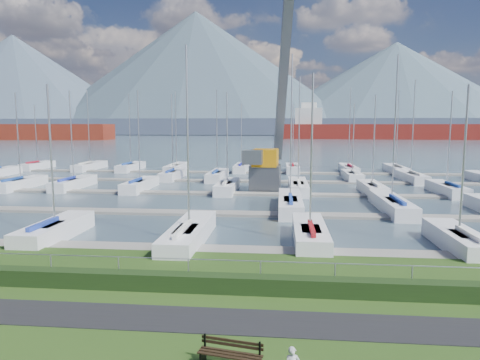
# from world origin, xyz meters

# --- Properties ---
(path) EXTENTS (160.00, 2.00, 0.04)m
(path) POSITION_xyz_m (0.00, -3.00, 0.01)
(path) COLOR black
(path) RESTS_ON grass
(water) EXTENTS (800.00, 540.00, 0.20)m
(water) POSITION_xyz_m (0.00, 260.00, -0.40)
(water) COLOR #3F515C
(hedge) EXTENTS (80.00, 0.70, 0.70)m
(hedge) POSITION_xyz_m (0.00, -0.40, 0.35)
(hedge) COLOR black
(hedge) RESTS_ON grass
(fence) EXTENTS (80.00, 0.04, 0.04)m
(fence) POSITION_xyz_m (0.00, 0.00, 1.20)
(fence) COLOR #9C9EA4
(fence) RESTS_ON grass
(foothill) EXTENTS (900.00, 80.00, 12.00)m
(foothill) POSITION_xyz_m (0.00, 330.00, 6.00)
(foothill) COLOR #434D62
(foothill) RESTS_ON water
(mountains) EXTENTS (1190.00, 360.00, 115.00)m
(mountains) POSITION_xyz_m (7.35, 404.62, 46.68)
(mountains) COLOR #3D455A
(mountains) RESTS_ON water
(docks) EXTENTS (90.00, 41.60, 0.25)m
(docks) POSITION_xyz_m (0.00, 26.00, -0.22)
(docks) COLOR gray
(docks) RESTS_ON water
(bench_right) EXTENTS (1.85, 0.75, 0.85)m
(bench_right) POSITION_xyz_m (1.46, -5.86, 0.42)
(bench_right) COLOR black
(bench_right) RESTS_ON grass
(crane) EXTENTS (5.22, 13.28, 22.35)m
(crane) POSITION_xyz_m (1.56, 30.05, 5.33)
(crane) COLOR #54565B
(crane) RESTS_ON water
(cargo_ship_west) EXTENTS (93.59, 23.40, 21.50)m
(cargo_ship_west) POSITION_xyz_m (-133.87, 188.29, 3.61)
(cargo_ship_west) COLOR maroon
(cargo_ship_west) RESTS_ON water
(cargo_ship_mid) EXTENTS (102.14, 27.69, 21.50)m
(cargo_ship_mid) POSITION_xyz_m (48.18, 216.51, 3.53)
(cargo_ship_mid) COLOR maroon
(cargo_ship_mid) RESTS_ON water
(sailboat_fleet) EXTENTS (76.07, 50.15, 12.98)m
(sailboat_fleet) POSITION_xyz_m (0.60, 29.25, 5.45)
(sailboat_fleet) COLOR silver
(sailboat_fleet) RESTS_ON water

